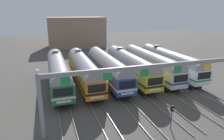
# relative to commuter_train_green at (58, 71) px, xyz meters

# --- Properties ---
(ground_plane) EXTENTS (160.00, 160.00, 0.00)m
(ground_plane) POSITION_rel_commuter_train_green_xyz_m (10.18, 0.00, -2.69)
(ground_plane) COLOR #4C4944
(track_bed) EXTENTS (21.87, 70.00, 0.15)m
(track_bed) POSITION_rel_commuter_train_green_xyz_m (10.18, 17.00, -2.61)
(track_bed) COLOR gray
(track_bed) RESTS_ON ground
(commuter_train_green) EXTENTS (2.88, 18.06, 5.05)m
(commuter_train_green) POSITION_rel_commuter_train_green_xyz_m (0.00, 0.00, 0.00)
(commuter_train_green) COLOR #236B42
(commuter_train_green) RESTS_ON ground
(commuter_train_orange) EXTENTS (2.88, 18.06, 5.05)m
(commuter_train_orange) POSITION_rel_commuter_train_green_xyz_m (4.07, 0.00, 0.00)
(commuter_train_orange) COLOR orange
(commuter_train_orange) RESTS_ON ground
(commuter_train_blue) EXTENTS (2.88, 18.06, 4.77)m
(commuter_train_blue) POSITION_rel_commuter_train_green_xyz_m (8.15, -0.00, -0.00)
(commuter_train_blue) COLOR #284C9E
(commuter_train_blue) RESTS_ON ground
(commuter_train_yellow) EXTENTS (2.88, 18.06, 5.05)m
(commuter_train_yellow) POSITION_rel_commuter_train_green_xyz_m (12.22, 0.00, 0.00)
(commuter_train_yellow) COLOR gold
(commuter_train_yellow) RESTS_ON ground
(commuter_train_silver) EXTENTS (2.88, 18.06, 4.77)m
(commuter_train_silver) POSITION_rel_commuter_train_green_xyz_m (16.29, -0.00, -0.00)
(commuter_train_silver) COLOR silver
(commuter_train_silver) RESTS_ON ground
(commuter_train_white) EXTENTS (2.88, 18.06, 5.05)m
(commuter_train_white) POSITION_rel_commuter_train_green_xyz_m (20.37, 0.00, 0.00)
(commuter_train_white) COLOR white
(commuter_train_white) RESTS_ON ground
(catenary_gantry) EXTENTS (25.61, 0.44, 6.97)m
(catenary_gantry) POSITION_rel_commuter_train_green_xyz_m (10.18, -13.50, 2.66)
(catenary_gantry) COLOR gray
(catenary_gantry) RESTS_ON ground
(yard_signal_mast) EXTENTS (0.28, 0.35, 2.70)m
(yard_signal_mast) POSITION_rel_commuter_train_green_xyz_m (10.18, -15.96, -0.80)
(yard_signal_mast) COLOR #59595E
(yard_signal_mast) RESTS_ON ground
(maintenance_building) EXTENTS (18.51, 10.00, 9.90)m
(maintenance_building) POSITION_rel_commuter_train_green_xyz_m (8.69, 38.16, 2.26)
(maintenance_building) COLOR gray
(maintenance_building) RESTS_ON ground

